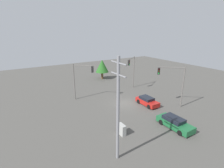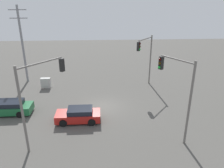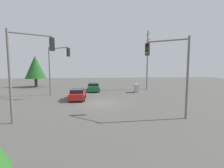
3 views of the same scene
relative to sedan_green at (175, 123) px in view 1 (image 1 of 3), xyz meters
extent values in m
plane|color=#54514C|center=(9.49, 0.86, -0.67)|extent=(80.00, 80.00, 0.00)
cube|color=#1E6638|center=(-0.05, 0.00, -0.12)|extent=(4.80, 1.84, 0.74)
cube|color=black|center=(0.19, 0.00, 0.47)|extent=(2.64, 1.62, 0.44)
cylinder|color=black|center=(-1.54, -0.87, -0.34)|extent=(0.66, 0.22, 0.66)
cylinder|color=black|center=(-1.54, 0.87, -0.34)|extent=(0.66, 0.22, 0.66)
cylinder|color=black|center=(1.44, -0.87, -0.34)|extent=(0.66, 0.22, 0.66)
cylinder|color=black|center=(1.44, 0.87, -0.34)|extent=(0.66, 0.22, 0.66)
cube|color=red|center=(7.11, -1.89, -0.12)|extent=(4.11, 1.75, 0.71)
cube|color=black|center=(7.31, -1.89, 0.46)|extent=(2.26, 1.54, 0.44)
cylinder|color=black|center=(5.83, -2.72, -0.32)|extent=(0.70, 0.22, 0.70)
cylinder|color=black|center=(5.83, -1.06, -0.32)|extent=(0.70, 0.22, 0.70)
cylinder|color=black|center=(8.38, -2.72, -0.32)|extent=(0.70, 0.22, 0.70)
cylinder|color=black|center=(8.38, -1.06, -0.32)|extent=(0.70, 0.22, 0.70)
cylinder|color=slate|center=(3.72, -6.02, 2.69)|extent=(0.18, 0.18, 6.71)
cylinder|color=slate|center=(4.97, -4.52, 5.79)|extent=(2.59, 3.07, 0.12)
cube|color=black|center=(6.22, -3.02, 5.17)|extent=(0.43, 0.44, 1.05)
sphere|color=#360503|center=(6.09, -2.91, 5.50)|extent=(0.22, 0.22, 0.22)
sphere|color=#392605|center=(6.09, -2.91, 5.17)|extent=(0.22, 0.22, 0.22)
sphere|color=green|center=(6.09, -2.91, 4.83)|extent=(0.22, 0.22, 0.22)
cylinder|color=slate|center=(15.85, 7.46, 2.57)|extent=(0.18, 0.18, 6.47)
cylinder|color=slate|center=(14.79, 6.16, 5.55)|extent=(2.22, 2.68, 0.12)
cube|color=black|center=(13.73, 4.86, 4.93)|extent=(0.43, 0.44, 1.05)
sphere|color=#360503|center=(13.86, 4.75, 5.26)|extent=(0.22, 0.22, 0.22)
sphere|color=#392605|center=(13.86, 4.75, 4.93)|extent=(0.22, 0.22, 0.22)
sphere|color=green|center=(13.86, 4.75, 4.59)|extent=(0.22, 0.22, 0.22)
cylinder|color=slate|center=(15.79, -5.74, 2.71)|extent=(0.18, 0.18, 6.77)
cylinder|color=slate|center=(14.98, -4.43, 5.85)|extent=(1.73, 2.69, 0.12)
cube|color=black|center=(14.16, -3.12, 5.22)|extent=(0.42, 0.44, 1.05)
sphere|color=#360503|center=(14.02, -3.21, 5.56)|extent=(0.22, 0.22, 0.22)
sphere|color=#392605|center=(14.02, -3.21, 5.22)|extent=(0.22, 0.22, 0.22)
sphere|color=green|center=(14.02, -3.21, 4.89)|extent=(0.22, 0.22, 0.22)
cylinder|color=gray|center=(-0.80, 9.28, 4.35)|extent=(0.28, 0.28, 10.05)
cylinder|color=gray|center=(-0.80, 9.28, 8.78)|extent=(2.20, 0.12, 0.12)
cylinder|color=gray|center=(-0.80, 9.28, 7.78)|extent=(2.20, 0.12, 0.12)
cube|color=#B2B2AD|center=(2.29, 6.65, -0.01)|extent=(1.19, 0.53, 1.32)
cylinder|color=brown|center=(25.23, -3.20, 0.23)|extent=(0.55, 0.55, 1.80)
cone|color=#286623|center=(25.23, -3.20, 2.68)|extent=(3.24, 3.24, 3.10)
camera|label=1|loc=(-12.65, 17.20, 11.43)|focal=28.00mm
camera|label=2|loc=(9.16, -19.83, 10.09)|focal=35.00mm
camera|label=3|loc=(28.78, 0.31, 3.55)|focal=28.00mm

